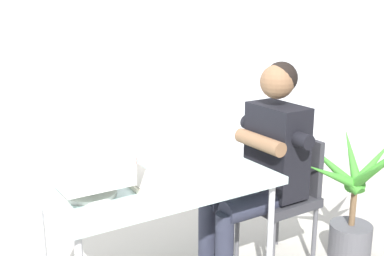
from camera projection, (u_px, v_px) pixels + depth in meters
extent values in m
cube|color=silver|center=(103.00, 24.00, 3.78)|extent=(8.00, 0.10, 3.00)
cylinder|color=#B7B7BC|center=(270.00, 241.00, 2.82)|extent=(0.04, 0.04, 0.70)
cylinder|color=#B7B7BC|center=(43.00, 247.00, 2.74)|extent=(0.04, 0.04, 0.70)
cylinder|color=#B7B7BC|center=(209.00, 204.00, 3.32)|extent=(0.04, 0.04, 0.70)
cube|color=silver|center=(157.00, 182.00, 2.68)|extent=(1.24, 0.73, 0.04)
cylinder|color=silver|center=(90.00, 193.00, 2.45)|extent=(0.27, 0.27, 0.02)
cylinder|color=silver|center=(89.00, 186.00, 2.44)|extent=(0.06, 0.06, 0.06)
cube|color=silver|center=(87.00, 149.00, 2.39)|extent=(0.34, 0.38, 0.32)
cube|color=black|center=(120.00, 143.00, 2.48)|extent=(0.01, 0.32, 0.27)
cube|color=beige|center=(141.00, 181.00, 2.61)|extent=(0.18, 0.45, 0.02)
cube|color=beige|center=(141.00, 178.00, 2.61)|extent=(0.16, 0.40, 0.01)
cylinder|color=#4C4C51|center=(273.00, 251.00, 2.99)|extent=(0.03, 0.03, 0.42)
cylinder|color=#4C4C51|center=(314.00, 237.00, 3.17)|extent=(0.03, 0.03, 0.42)
cylinder|color=#4C4C51|center=(237.00, 229.00, 3.28)|extent=(0.03, 0.03, 0.42)
cylinder|color=#4C4C51|center=(277.00, 217.00, 3.46)|extent=(0.03, 0.03, 0.42)
cube|color=#2D2D33|center=(277.00, 199.00, 3.16)|extent=(0.41, 0.41, 0.06)
cube|color=#2D2D33|center=(300.00, 163.00, 3.21)|extent=(0.04, 0.37, 0.36)
cube|color=black|center=(277.00, 150.00, 3.07)|extent=(0.22, 0.38, 0.57)
sphere|color=brown|center=(277.00, 82.00, 2.95)|extent=(0.21, 0.21, 0.21)
sphere|color=black|center=(281.00, 78.00, 2.96)|extent=(0.20, 0.20, 0.20)
cylinder|color=#262838|center=(256.00, 205.00, 2.95)|extent=(0.46, 0.14, 0.14)
cylinder|color=#262838|center=(238.00, 195.00, 3.10)|extent=(0.46, 0.14, 0.14)
cylinder|color=#262838|center=(224.00, 253.00, 2.90)|extent=(0.11, 0.11, 0.50)
cylinder|color=#262838|center=(207.00, 240.00, 3.04)|extent=(0.11, 0.11, 0.50)
cylinder|color=black|center=(301.00, 140.00, 2.85)|extent=(0.09, 0.14, 0.09)
cylinder|color=black|center=(252.00, 124.00, 3.21)|extent=(0.09, 0.14, 0.09)
cylinder|color=brown|center=(260.00, 142.00, 2.98)|extent=(0.09, 0.38, 0.09)
cylinder|color=#4C4C51|center=(350.00, 241.00, 3.31)|extent=(0.28, 0.28, 0.24)
cylinder|color=brown|center=(353.00, 205.00, 3.24)|extent=(0.04, 0.04, 0.29)
cone|color=#3B8B2D|center=(372.00, 164.00, 3.27)|extent=(0.47, 0.11, 0.33)
cone|color=#3B8B2D|center=(352.00, 158.00, 3.32)|extent=(0.29, 0.38, 0.41)
cone|color=#3B8B2D|center=(330.00, 165.00, 3.26)|extent=(0.23, 0.44, 0.36)
cone|color=#3B8B2D|center=(334.00, 176.00, 3.11)|extent=(0.49, 0.15, 0.29)
cone|color=#3B8B2D|center=(370.00, 174.00, 3.03)|extent=(0.19, 0.42, 0.40)
cone|color=#3B8B2D|center=(379.00, 166.00, 3.10)|extent=(0.22, 0.37, 0.44)
cylinder|color=red|center=(130.00, 158.00, 2.86)|extent=(0.07, 0.07, 0.09)
torus|color=red|center=(128.00, 156.00, 2.90)|extent=(0.06, 0.01, 0.06)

